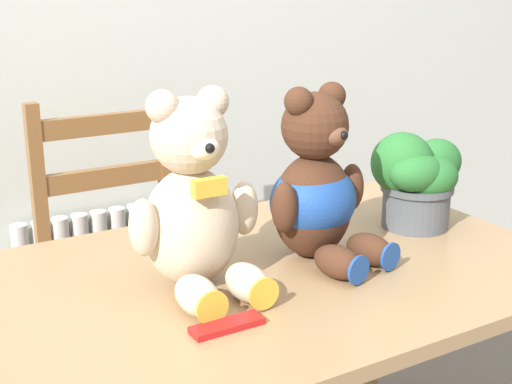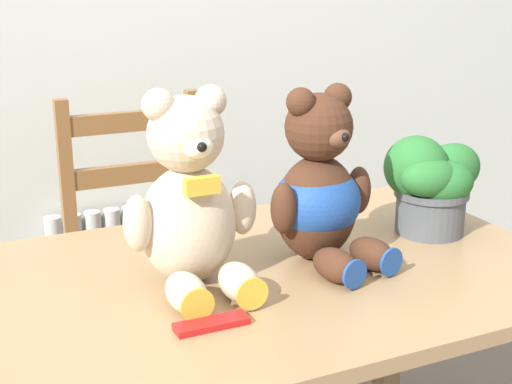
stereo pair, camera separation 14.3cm
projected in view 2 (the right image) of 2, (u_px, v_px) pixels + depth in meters
radiator at (143, 286)px, 2.61m from camera, size 0.67×0.10×0.56m
dining_table at (278, 318)px, 1.52m from camera, size 1.20×0.80×0.76m
wooden_chair_behind at (149, 270)px, 2.18m from camera, size 0.44×0.41×0.99m
teddy_bear_left at (190, 203)px, 1.37m from camera, size 0.27×0.27×0.39m
teddy_bear_right at (320, 193)px, 1.49m from camera, size 0.26×0.29×0.37m
potted_plant at (431, 182)px, 1.65m from camera, size 0.25×0.18×0.23m
chocolate_bar at (212, 324)px, 1.24m from camera, size 0.13×0.04×0.01m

